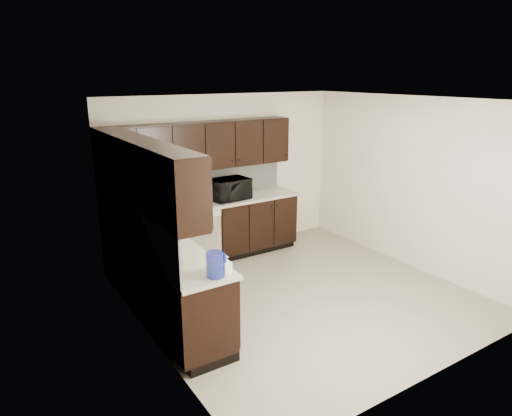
% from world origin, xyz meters
% --- Properties ---
extents(floor, '(4.00, 4.00, 0.00)m').
position_xyz_m(floor, '(0.00, 0.00, 0.00)').
color(floor, gray).
rests_on(floor, ground).
extents(ceiling, '(4.00, 4.00, 0.00)m').
position_xyz_m(ceiling, '(0.00, 0.00, 2.50)').
color(ceiling, white).
rests_on(ceiling, wall_back).
extents(wall_back, '(4.00, 0.02, 2.50)m').
position_xyz_m(wall_back, '(0.00, 2.00, 1.25)').
color(wall_back, silver).
rests_on(wall_back, floor).
extents(wall_left, '(0.02, 4.00, 2.50)m').
position_xyz_m(wall_left, '(-2.00, 0.00, 1.25)').
color(wall_left, silver).
rests_on(wall_left, floor).
extents(wall_right, '(0.02, 4.00, 2.50)m').
position_xyz_m(wall_right, '(2.00, 0.00, 1.25)').
color(wall_right, silver).
rests_on(wall_right, floor).
extents(wall_front, '(4.00, 0.02, 2.50)m').
position_xyz_m(wall_front, '(0.00, -2.00, 1.25)').
color(wall_front, silver).
rests_on(wall_front, floor).
extents(lower_cabinets, '(3.00, 2.80, 0.90)m').
position_xyz_m(lower_cabinets, '(-1.01, 1.11, 0.41)').
color(lower_cabinets, black).
rests_on(lower_cabinets, floor).
extents(countertop, '(3.03, 2.83, 0.04)m').
position_xyz_m(countertop, '(-1.01, 1.11, 0.92)').
color(countertop, '#B9B1A1').
rests_on(countertop, lower_cabinets).
extents(backsplash, '(3.00, 2.80, 0.48)m').
position_xyz_m(backsplash, '(-1.22, 1.32, 1.18)').
color(backsplash, '#B2B3AE').
rests_on(backsplash, countertop).
extents(upper_cabinets, '(3.00, 2.80, 0.70)m').
position_xyz_m(upper_cabinets, '(-1.10, 1.20, 1.77)').
color(upper_cabinets, black).
rests_on(upper_cabinets, wall_back).
extents(dishwasher, '(0.58, 0.04, 0.78)m').
position_xyz_m(dishwasher, '(-0.70, 1.41, 0.55)').
color(dishwasher, beige).
rests_on(dishwasher, lower_cabinets).
extents(sink, '(0.54, 0.82, 0.42)m').
position_xyz_m(sink, '(-1.68, -0.01, 0.88)').
color(sink, beige).
rests_on(sink, countertop).
extents(microwave, '(0.62, 0.46, 0.32)m').
position_xyz_m(microwave, '(-0.12, 1.64, 1.10)').
color(microwave, black).
rests_on(microwave, countertop).
extents(soap_bottle_a, '(0.09, 0.10, 0.19)m').
position_xyz_m(soap_bottle_a, '(-1.48, -0.70, 1.03)').
color(soap_bottle_a, gray).
rests_on(soap_bottle_a, countertop).
extents(soap_bottle_b, '(0.09, 0.09, 0.21)m').
position_xyz_m(soap_bottle_b, '(-1.82, 1.17, 1.05)').
color(soap_bottle_b, gray).
rests_on(soap_bottle_b, countertop).
extents(toaster_oven, '(0.37, 0.29, 0.21)m').
position_xyz_m(toaster_oven, '(-1.75, 1.77, 1.05)').
color(toaster_oven, '#B2B2B4').
rests_on(toaster_oven, countertop).
extents(storage_bin, '(0.55, 0.45, 0.19)m').
position_xyz_m(storage_bin, '(-1.64, 0.76, 1.03)').
color(storage_bin, silver).
rests_on(storage_bin, countertop).
extents(blue_pitcher, '(0.18, 0.18, 0.25)m').
position_xyz_m(blue_pitcher, '(-1.60, -0.70, 1.06)').
color(blue_pitcher, '#102193').
rests_on(blue_pitcher, countertop).
extents(teal_tumbler, '(0.12, 0.12, 0.20)m').
position_xyz_m(teal_tumbler, '(-1.48, 1.35, 1.04)').
color(teal_tumbler, '#0D9289').
rests_on(teal_tumbler, countertop).
extents(paper_towel_roll, '(0.15, 0.15, 0.27)m').
position_xyz_m(paper_towel_roll, '(-1.61, 0.95, 1.08)').
color(paper_towel_roll, white).
rests_on(paper_towel_roll, countertop).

